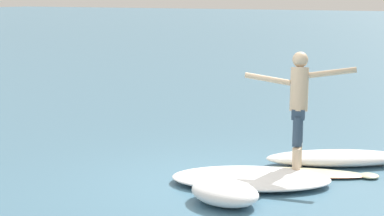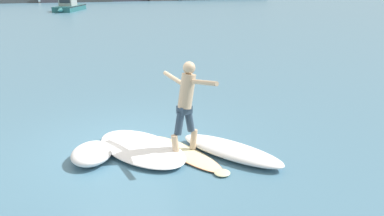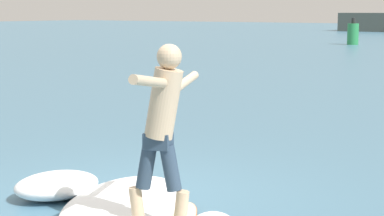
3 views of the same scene
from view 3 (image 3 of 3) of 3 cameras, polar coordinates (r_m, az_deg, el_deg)
name	(u,v)px [view 3 (image 3 of 3)]	position (r m, az deg, el deg)	size (l,w,h in m)	color
ground_plane	(130,198)	(7.87, -5.56, -7.96)	(200.00, 200.00, 0.00)	teal
surfer	(163,122)	(6.27, -2.60, -1.21)	(0.72, 1.67, 1.87)	#C8AB89
channel_marker_buoy	(353,34)	(43.59, 14.11, 6.43)	(0.73, 0.73, 1.74)	#288447
wave_foam_at_tail	(57,185)	(7.97, -11.92, -6.73)	(1.09, 1.25, 0.31)	white
wave_foam_beside	(124,203)	(7.36, -6.04, -8.44)	(2.15, 2.70, 0.18)	white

